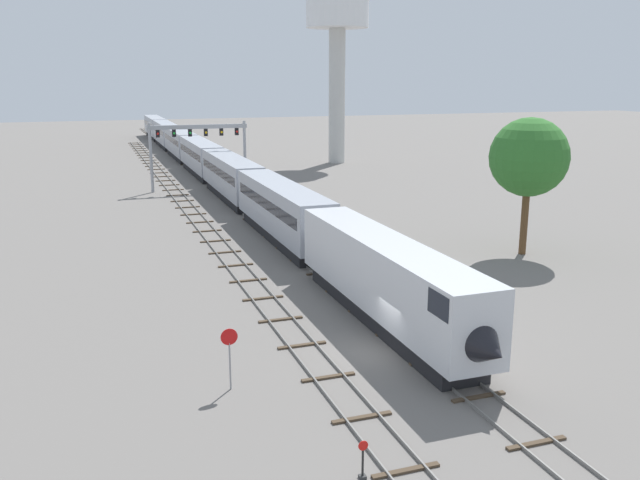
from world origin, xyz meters
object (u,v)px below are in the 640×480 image
switch_stand (363,465)px  trackside_tree_left (529,158)px  passenger_train (200,156)px  signal_gantry (198,140)px  stop_sign (230,350)px  water_tower (337,28)px

switch_stand → trackside_tree_left: 34.38m
passenger_train → signal_gantry: (-2.25, -13.45, 3.52)m
stop_sign → trackside_tree_left: bearing=30.4°
signal_gantry → stop_sign: signal_gantry is taller
switch_stand → water_tower: bearing=69.9°
water_tower → switch_stand: size_ratio=18.28×
signal_gantry → switch_stand: 63.61m
signal_gantry → trackside_tree_left: bearing=-64.4°
water_tower → stop_sign: 83.90m
water_tower → switch_stand: water_tower is taller
switch_stand → trackside_tree_left: trackside_tree_left is taller
passenger_train → signal_gantry: signal_gantry is taller
signal_gantry → trackside_tree_left: size_ratio=1.14×
water_tower → passenger_train: bearing=-165.0°
passenger_train → water_tower: (23.24, 6.21, 18.49)m
water_tower → stop_sign: (-33.24, -74.59, -19.23)m
signal_gantry → stop_sign: size_ratio=4.20×
passenger_train → switch_stand: (-7.10, -76.62, -2.09)m
stop_sign → signal_gantry: bearing=82.0°
signal_gantry → water_tower: 35.51m
stop_sign → trackside_tree_left: trackside_tree_left is taller
signal_gantry → water_tower: (25.49, 19.66, 14.97)m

